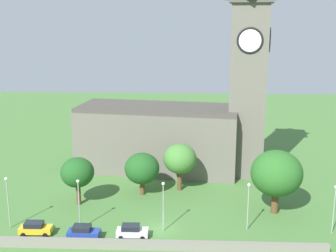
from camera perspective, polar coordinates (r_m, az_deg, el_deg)
The scene contains 15 objects.
ground_plane at distance 76.42m, azimuth -0.25°, elevation -8.10°, with size 200.00×200.00×0.00m, color #477538.
church at distance 83.50m, azimuth 1.46°, elevation 0.25°, with size 36.30×16.50×34.96m.
quay_barrier at distance 57.63m, azimuth -1.29°, elevation -15.08°, with size 42.46×0.70×1.22m, color gray.
car_yellow at distance 63.61m, azimuth -16.71°, elevation -12.49°, with size 4.39×2.17×1.81m.
car_blue at distance 60.96m, azimuth -10.86°, elevation -13.28°, with size 4.19×2.22×1.90m.
car_white at distance 60.52m, azimuth -4.67°, elevation -13.34°, with size 4.20×2.17×1.77m.
streetlamp_west_end at distance 65.02m, azimuth -19.97°, elevation -8.31°, with size 0.44×0.44×7.42m.
streetlamp_west_mid at distance 62.12m, azimuth -11.44°, elevation -8.88°, with size 0.44×0.44×7.22m.
streetlamp_central at distance 60.33m, azimuth -0.62°, elevation -9.35°, with size 0.44×0.44×7.12m.
streetlamp_east_mid at distance 61.75m, azimuth 10.31°, elevation -9.21°, with size 0.44×0.44×6.80m.
streetlamp_east_end at distance 63.90m, azimuth 20.66°, elevation -9.07°, with size 0.44×0.44×6.85m.
tree_riverside_west at distance 69.97m, azimuth -11.59°, elevation -5.90°, with size 5.16×5.16×7.60m.
tree_by_tower at distance 72.74m, azimuth -3.36°, elevation -5.49°, with size 5.69×5.69×7.09m.
tree_riverside_east at distance 67.24m, azimuth 13.80°, elevation -5.96°, with size 7.59×7.59×9.67m.
tree_churchyard at distance 74.15m, azimuth 1.54°, elevation -4.26°, with size 5.57×5.57×8.08m.
Camera 1 is at (3.52, -55.89, 28.32)m, focal length 47.34 mm.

